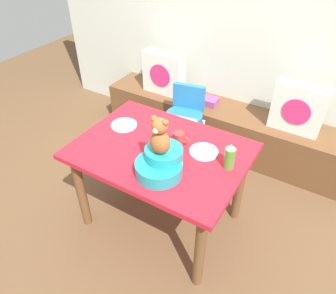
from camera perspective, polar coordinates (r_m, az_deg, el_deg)
ground_plane at (r=2.75m, az=-1.11°, el=-12.55°), size 8.00×8.00×0.00m
back_wall at (r=3.19m, az=13.74°, el=21.95°), size 4.40×0.10×2.60m
window_bench at (r=3.40m, az=9.55°, el=3.45°), size 2.60×0.44×0.46m
pillow_floral_left at (r=3.43m, az=-0.80°, el=13.00°), size 0.44×0.15×0.44m
pillow_floral_right at (r=3.02m, az=22.14°, el=6.37°), size 0.44×0.15×0.44m
book_stack at (r=3.32m, az=7.11°, el=8.16°), size 0.20×0.14×0.07m
dining_table at (r=2.30m, az=-1.29°, el=-2.52°), size 1.19×0.87×0.74m
highchair at (r=2.98m, az=2.90°, el=5.31°), size 0.38×0.49×0.79m
infant_seat_teal at (r=2.00m, az=-1.35°, el=-2.92°), size 0.30×0.33×0.16m
teddy_bear at (r=1.87m, az=-1.45°, el=1.86°), size 0.13×0.12×0.25m
ketchup_bottle at (r=2.07m, az=10.91°, el=-1.71°), size 0.07×0.07×0.18m
coffee_mug at (r=2.25m, az=1.97°, el=1.52°), size 0.12×0.08×0.09m
dinner_plate_near at (r=2.49m, az=-7.84°, el=3.90°), size 0.20×0.20×0.01m
dinner_plate_far at (r=2.21m, az=6.38°, el=-0.83°), size 0.20×0.20×0.01m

